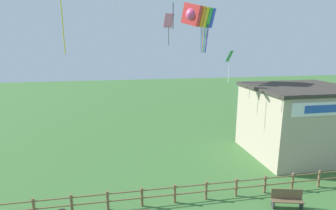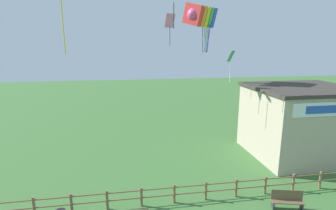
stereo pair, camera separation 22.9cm
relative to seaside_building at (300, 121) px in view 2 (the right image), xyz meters
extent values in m
cylinder|color=brown|center=(-17.80, -4.85, -2.15)|extent=(0.14, 0.14, 1.07)
cylinder|color=brown|center=(-16.04, -4.85, -2.15)|extent=(0.14, 0.14, 1.07)
cylinder|color=brown|center=(-14.27, -4.85, -2.15)|extent=(0.14, 0.14, 1.07)
cylinder|color=brown|center=(-12.51, -4.85, -2.15)|extent=(0.14, 0.14, 1.07)
cylinder|color=brown|center=(-10.74, -4.85, -2.15)|extent=(0.14, 0.14, 1.07)
cylinder|color=brown|center=(-8.98, -4.85, -2.15)|extent=(0.14, 0.14, 1.07)
cylinder|color=brown|center=(-7.21, -4.85, -2.15)|extent=(0.14, 0.14, 1.07)
cylinder|color=brown|center=(-5.45, -4.85, -2.15)|extent=(0.14, 0.14, 1.07)
cylinder|color=brown|center=(-3.68, -4.85, -2.15)|extent=(0.14, 0.14, 1.07)
cylinder|color=brown|center=(-1.92, -4.85, -2.15)|extent=(0.14, 0.14, 1.07)
cylinder|color=brown|center=(-10.74, -4.85, -1.78)|extent=(21.18, 0.07, 0.07)
cylinder|color=brown|center=(-10.74, -4.85, -2.21)|extent=(21.18, 0.07, 0.07)
cube|color=#B7A88E|center=(0.00, 0.01, -0.13)|extent=(7.13, 6.31, 5.11)
cube|color=#38332D|center=(0.00, 0.01, 2.54)|extent=(7.43, 6.61, 0.24)
cube|color=white|center=(0.00, -3.19, 1.72)|extent=(6.06, 0.08, 0.90)
cube|color=brown|center=(-5.08, -6.41, -2.27)|extent=(1.65, 0.78, 0.05)
cube|color=brown|center=(-5.03, -6.24, -1.96)|extent=(1.57, 0.44, 0.55)
cube|color=#2D2D33|center=(-5.78, -6.23, -2.49)|extent=(0.15, 0.36, 0.40)
cube|color=#2D2D33|center=(-4.38, -6.59, -2.49)|extent=(0.15, 0.36, 0.40)
ellipsoid|color=#E54C8C|center=(-6.96, 4.05, 7.99)|extent=(3.32, 3.17, 1.85)
cube|color=red|center=(-7.70, 3.47, 7.99)|extent=(1.47, 1.72, 1.89)
cube|color=orange|center=(-7.33, 3.76, 7.99)|extent=(1.47, 1.72, 1.89)
cube|color=yellow|center=(-6.96, 4.05, 7.99)|extent=(1.47, 1.72, 1.89)
cube|color=green|center=(-6.59, 4.34, 7.99)|extent=(1.47, 1.72, 1.89)
cube|color=blue|center=(-6.22, 4.63, 7.99)|extent=(1.47, 1.72, 1.89)
cylinder|color=blue|center=(-6.77, 3.80, 6.18)|extent=(0.20, 0.36, 2.23)
cylinder|color=orange|center=(-6.63, 3.82, 6.18)|extent=(0.15, 0.37, 2.23)
cylinder|color=blue|center=(-6.50, 3.84, 6.18)|extent=(0.09, 0.37, 2.23)
cylinder|color=green|center=(-6.39, 3.87, 6.18)|extent=(0.09, 0.37, 2.23)
cylinder|color=blue|center=(-6.29, 3.90, 6.18)|extent=(0.15, 0.37, 2.23)
cylinder|color=purple|center=(-6.22, 3.93, 6.18)|extent=(0.20, 0.36, 2.23)
cylinder|color=yellow|center=(-16.08, -2.99, 6.65)|extent=(0.05, 0.05, 2.94)
cube|color=green|center=(-5.09, 1.86, 4.84)|extent=(0.74, 0.74, 0.82)
cylinder|color=white|center=(-5.09, 1.86, 3.66)|extent=(0.05, 0.05, 1.65)
cylinder|color=#2D2D33|center=(-9.95, -0.32, 7.45)|extent=(0.05, 0.05, 1.59)
cube|color=pink|center=(-9.71, 2.44, 7.42)|extent=(0.82, 0.60, 0.97)
cylinder|color=#4C4C51|center=(-9.71, 2.44, 6.32)|extent=(0.05, 0.05, 1.37)
camera|label=1|loc=(-13.42, -17.24, 5.62)|focal=28.00mm
camera|label=2|loc=(-13.20, -17.28, 5.62)|focal=28.00mm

